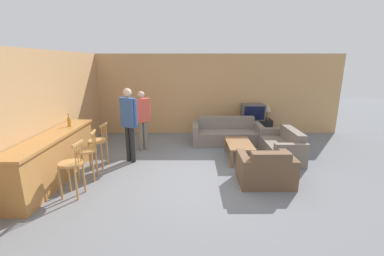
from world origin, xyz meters
name	(u,v)px	position (x,y,z in m)	size (l,w,h in m)	color
ground_plane	(199,177)	(0.00, 0.00, 0.00)	(24.00, 24.00, 0.00)	slate
wall_back	(196,95)	(0.00, 3.49, 1.30)	(9.40, 0.08, 2.60)	tan
wall_left	(64,106)	(-3.29, 1.24, 1.30)	(0.08, 8.49, 2.60)	tan
bar_counter	(54,158)	(-2.95, -0.11, 0.48)	(0.55, 2.81, 0.95)	#A87038
bar_chair_near	(71,167)	(-2.30, -0.77, 0.55)	(0.43, 0.43, 1.01)	#B77F42
bar_chair_mid	(86,154)	(-2.30, -0.09, 0.55)	(0.45, 0.45, 1.01)	#B77F42
bar_chair_far	(97,144)	(-2.30, 0.56, 0.55)	(0.45, 0.45, 1.01)	#B77F42
couch_far	(226,134)	(0.85, 2.31, 0.28)	(2.00, 0.82, 0.76)	#70665B
armchair_near	(265,170)	(1.28, -0.29, 0.28)	(1.04, 0.78, 0.74)	brown
loveseat_right	(281,147)	(2.10, 1.17, 0.27)	(0.76, 1.54, 0.73)	#70665B
coffee_table	(238,145)	(0.98, 1.00, 0.37)	(0.60, 1.08, 0.43)	brown
tv_unit	(251,127)	(1.78, 3.16, 0.27)	(1.22, 0.49, 0.54)	black
tv	(252,112)	(1.78, 3.16, 0.78)	(0.71, 0.47, 0.50)	#4C4C4C
bottle	(68,121)	(-2.91, 0.58, 1.08)	(0.07, 0.07, 0.28)	#B27A23
table_lamp	(266,108)	(2.25, 3.16, 0.91)	(0.26, 0.26, 0.51)	brown
person_by_window	(141,117)	(-1.51, 1.73, 0.91)	(0.42, 0.41, 1.61)	#756B5B
person_by_counter	(128,120)	(-1.65, 0.87, 1.02)	(0.45, 0.31, 1.77)	black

